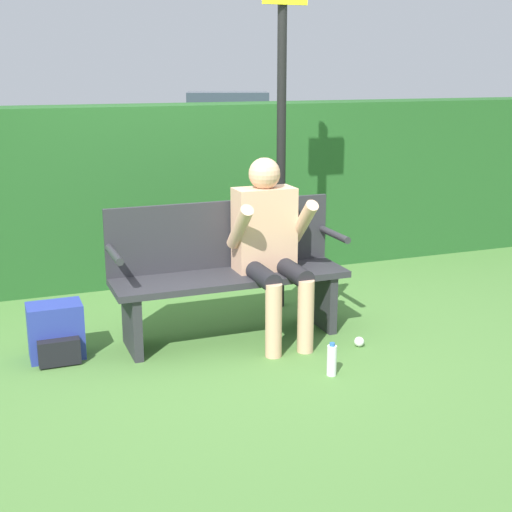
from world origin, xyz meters
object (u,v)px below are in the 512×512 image
(person_seated, at_px, (270,240))
(water_bottle, at_px, (332,360))
(park_bench, at_px, (227,271))
(parked_car, at_px, (228,118))
(backpack, at_px, (56,333))
(signpost, at_px, (282,114))

(person_seated, bearing_deg, water_bottle, -82.08)
(park_bench, xyz_separation_m, parked_car, (4.44, 13.03, 0.14))
(backpack, height_order, signpost, signpost)
(park_bench, relative_size, person_seated, 1.30)
(person_seated, relative_size, water_bottle, 5.87)
(park_bench, distance_m, backpack, 1.23)
(backpack, bearing_deg, parked_car, 66.61)
(parked_car, bearing_deg, signpost, -88.39)
(park_bench, xyz_separation_m, person_seated, (0.27, -0.13, 0.22))
(person_seated, xyz_separation_m, water_bottle, (0.11, -0.77, -0.60))
(person_seated, xyz_separation_m, signpost, (0.33, 0.58, 0.82))
(water_bottle, bearing_deg, backpack, 150.20)
(park_bench, bearing_deg, parked_car, 71.16)
(water_bottle, xyz_separation_m, signpost, (0.22, 1.35, 1.42))
(person_seated, bearing_deg, backpack, 175.04)
(parked_car, bearing_deg, backpack, -94.77)
(water_bottle, bearing_deg, parked_car, 73.71)
(backpack, distance_m, water_bottle, 1.80)
(water_bottle, height_order, signpost, signpost)
(park_bench, relative_size, backpack, 4.46)
(backpack, distance_m, parked_car, 14.20)
(water_bottle, relative_size, signpost, 0.08)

